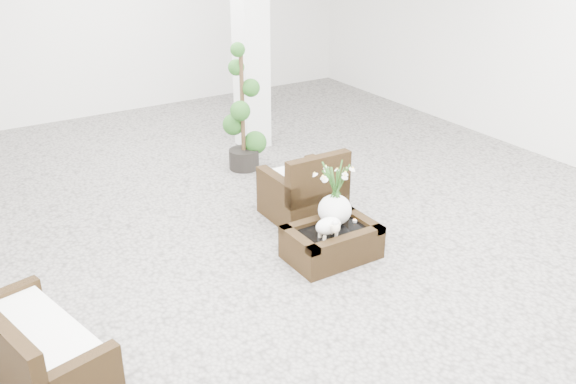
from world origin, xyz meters
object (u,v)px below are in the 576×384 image
armchair (303,182)px  topiary (242,109)px  coffee_table (332,244)px  loveseat (37,338)px

armchair → topiary: size_ratio=0.50×
coffee_table → armchair: size_ratio=1.08×
coffee_table → loveseat: (-2.90, -0.29, 0.20)m
armchair → topiary: 1.69m
loveseat → topiary: size_ratio=0.78×
topiary → coffee_table: bearing=-98.6°
armchair → loveseat: bearing=21.9°
loveseat → topiary: 4.39m
loveseat → coffee_table: bearing=-97.8°
coffee_table → topiary: (0.39, 2.58, 0.69)m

